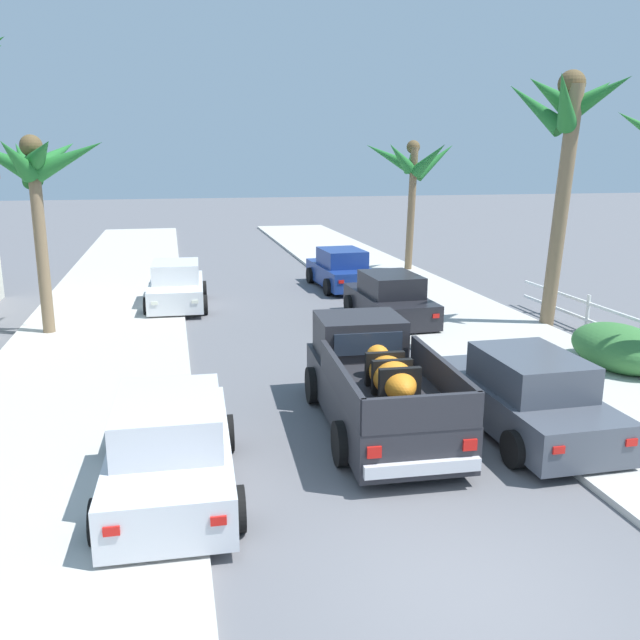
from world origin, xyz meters
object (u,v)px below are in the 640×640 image
Objects in this scene: palm_tree_right_fore at (565,125)px; car_left_far at (390,300)px; car_right_near at (171,448)px; car_left_mid at (177,286)px; pickup_truck at (376,384)px; car_left_near at (526,396)px; palm_tree_left_fore at (36,170)px; palm_tree_left_back at (413,165)px; car_right_mid at (341,270)px; hedge_bush at (619,348)px.

car_left_far is at bearing 158.77° from palm_tree_right_fore.
car_right_near is 13.23m from car_left_mid.
pickup_truck reaches higher than car_left_near.
car_left_near is at bearing -43.71° from palm_tree_left_fore.
palm_tree_left_back reaches higher than car_right_near.
car_left_far is 10.76m from palm_tree_left_fore.
car_left_mid is 6.13m from palm_tree_left_fore.
palm_tree_left_fore is 0.98× the size of palm_tree_left_back.
car_left_near is 0.58× the size of palm_tree_right_fore.
car_left_near and car_right_mid have the same top height.
car_right_mid is 10.14m from palm_tree_right_fore.
car_right_near and car_left_mid have the same top height.
palm_tree_right_fore reaches higher than car_right_mid.
car_left_far is (6.41, -3.68, 0.00)m from car_left_mid.
palm_tree_left_back is at bearing 66.10° from car_left_far.
palm_tree_left_fore is 14.68m from palm_tree_right_fore.
car_right_mid is at bearing 121.25° from palm_tree_right_fore.
palm_tree_left_back is at bearing 89.85° from hedge_bush.
car_left_near and car_left_far have the same top height.
palm_tree_left_fore is (-7.15, 8.36, 3.85)m from pickup_truck.
car_right_near is 11.44m from palm_tree_left_fore.
car_right_near and car_right_mid have the same top height.
car_left_near is 0.75× the size of palm_tree_left_fore.
car_left_far is 0.74× the size of palm_tree_left_back.
car_right_mid is 5.73m from car_left_far.
car_right_mid is at bearing 90.82° from car_left_far.
car_right_mid and car_left_far have the same top height.
car_left_near is 0.99× the size of car_right_near.
hedge_bush is (3.84, -5.75, -0.16)m from car_left_far.
car_right_mid is 1.01× the size of car_left_far.
car_right_near is 1.00× the size of car_left_mid.
car_right_near is 21.49m from palm_tree_left_back.
car_right_near is 11.63m from car_left_far.
palm_tree_left_fore reaches higher than pickup_truck.
hedge_bush is at bearing -90.15° from palm_tree_left_back.
palm_tree_right_fore is 1.27× the size of palm_tree_left_back.
car_left_mid is at bearing -153.74° from palm_tree_left_back.
car_left_mid is at bearing 137.38° from hedge_bush.
pickup_truck reaches higher than car_right_mid.
car_left_near and car_left_mid have the same top height.
palm_tree_left_back is 15.09m from hedge_bush.
car_left_far is at bearing 88.38° from car_left_near.
car_right_mid is (6.33, 2.05, 0.00)m from car_left_mid.
car_left_mid is at bearing 153.51° from palm_tree_right_fore.
car_left_mid is 1.01× the size of car_left_far.
car_left_near is 8.66m from car_left_far.
pickup_truck is at bearing -49.45° from palm_tree_left_fore.
palm_tree_right_fore reaches higher than pickup_truck.
palm_tree_right_fore reaches higher than palm_tree_left_back.
car_right_near and car_left_far have the same top height.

